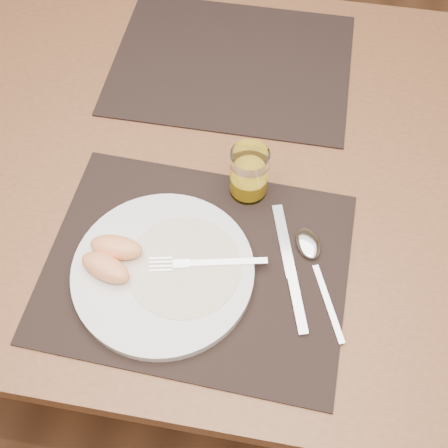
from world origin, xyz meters
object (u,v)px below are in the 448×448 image
plate (163,271)px  fork (198,263)px  placemat_far (232,63)px  juice_glass (249,175)px  spoon (311,252)px  table (226,183)px  placemat_near (197,266)px  knife (292,277)px

plate → fork: fork is taller
plate → fork: (0.05, 0.02, 0.01)m
placemat_far → juice_glass: 0.30m
spoon → juice_glass: bearing=138.0°
table → placemat_near: size_ratio=3.11×
table → knife: bearing=-57.9°
placemat_near → juice_glass: bearing=69.8°
placemat_far → plate: 0.46m
knife → placemat_far: bearing=110.6°
placemat_near → spoon: spoon is taller
fork → knife: 0.14m
plate → spoon: 0.22m
placemat_far → juice_glass: (0.08, -0.29, 0.04)m
plate → spoon: size_ratio=1.46×
placemat_near → knife: bearing=1.4°
fork → spoon: size_ratio=0.94×
table → placemat_far: size_ratio=3.11×
placemat_near → table: bearing=88.0°
plate → table: bearing=77.7°
fork → spoon: bearing=18.7°
placemat_far → knife: (0.16, -0.44, 0.00)m
knife → juice_glass: (-0.09, 0.15, 0.04)m
placemat_near → placemat_far: bearing=92.7°
plate → spoon: (0.21, 0.07, -0.00)m
table → placemat_far: placemat_far is taller
plate → fork: 0.05m
placemat_far → juice_glass: size_ratio=4.88×
plate → fork: bearing=19.5°
placemat_near → placemat_far: (-0.02, 0.44, 0.00)m
table → plate: bearing=-102.3°
spoon → juice_glass: juice_glass is taller
placemat_far → plate: (-0.02, -0.46, 0.01)m
spoon → juice_glass: 0.15m
placemat_near → fork: 0.02m
spoon → fork: bearing=-161.3°
placemat_far → juice_glass: bearing=-75.2°
table → spoon: 0.25m
fork → spoon: 0.17m
knife → spoon: 0.05m
fork → plate: bearing=-160.5°
plate → knife: bearing=8.0°
knife → spoon: size_ratio=1.16×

